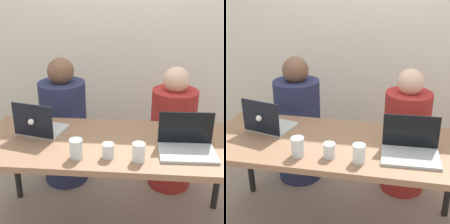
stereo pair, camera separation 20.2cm
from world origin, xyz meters
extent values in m
cube|color=silver|center=(0.00, 1.43, 1.34)|extent=(4.50, 0.10, 2.67)
cube|color=#896349|center=(0.00, 0.00, 0.70)|extent=(1.71, 0.71, 0.04)
cylinder|color=black|center=(-0.80, 0.30, 0.34)|extent=(0.05, 0.05, 0.68)
cylinder|color=black|center=(0.80, 0.30, 0.34)|extent=(0.05, 0.05, 0.68)
cylinder|color=#262C50|center=(-0.47, 0.62, 0.46)|extent=(0.44, 0.44, 0.92)
sphere|color=brown|center=(-0.47, 0.62, 1.02)|extent=(0.22, 0.22, 0.22)
cylinder|color=#A52926|center=(0.47, 0.62, 0.44)|extent=(0.45, 0.45, 0.88)
sphere|color=beige|center=(0.47, 0.62, 0.97)|extent=(0.21, 0.21, 0.21)
cube|color=#AEB5B6|center=(0.47, -0.12, 0.73)|extent=(0.35, 0.24, 0.02)
cube|color=black|center=(0.47, -0.01, 0.84)|extent=(0.34, 0.02, 0.21)
sphere|color=white|center=(0.47, 0.01, 0.84)|extent=(0.04, 0.04, 0.04)
cube|color=#B1B5B3|center=(-0.48, 0.12, 0.73)|extent=(0.34, 0.30, 0.02)
cube|color=black|center=(-0.51, 0.00, 0.85)|extent=(0.28, 0.08, 0.22)
sphere|color=white|center=(-0.52, -0.02, 0.85)|extent=(0.04, 0.04, 0.04)
cylinder|color=silver|center=(0.00, -0.20, 0.76)|extent=(0.07, 0.07, 0.09)
cylinder|color=silver|center=(0.00, -0.20, 0.74)|extent=(0.06, 0.06, 0.05)
cylinder|color=silver|center=(-0.19, -0.22, 0.78)|extent=(0.08, 0.08, 0.12)
cylinder|color=silver|center=(-0.19, -0.22, 0.75)|extent=(0.07, 0.07, 0.07)
cylinder|color=white|center=(0.18, -0.22, 0.78)|extent=(0.07, 0.07, 0.11)
cylinder|color=silver|center=(0.18, -0.22, 0.75)|extent=(0.07, 0.07, 0.06)
camera|label=1|loc=(0.16, -1.79, 1.68)|focal=50.00mm
camera|label=2|loc=(0.36, -1.76, 1.68)|focal=50.00mm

